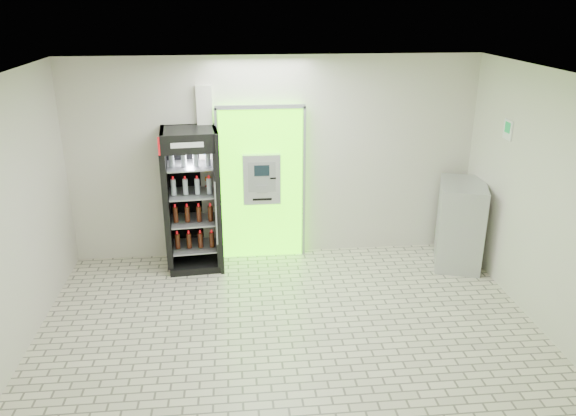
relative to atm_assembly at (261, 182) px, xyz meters
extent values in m
plane|color=#BCB49C|center=(0.20, -2.41, -1.17)|extent=(6.00, 6.00, 0.00)
plane|color=beige|center=(0.20, 0.09, 0.33)|extent=(6.00, 0.00, 6.00)
plane|color=beige|center=(0.20, -4.91, 0.33)|extent=(6.00, 0.00, 6.00)
plane|color=beige|center=(3.20, -2.41, 0.33)|extent=(0.00, 5.00, 5.00)
plane|color=white|center=(0.20, -2.41, 1.83)|extent=(6.00, 6.00, 0.00)
cube|color=#4AF006|center=(0.00, 0.02, -0.02)|extent=(1.20, 0.12, 2.30)
cube|color=gray|center=(0.00, -0.05, 1.13)|extent=(1.28, 0.04, 0.06)
cube|color=gray|center=(-0.63, -0.05, -0.02)|extent=(0.04, 0.04, 2.30)
cube|color=gray|center=(0.63, -0.05, -0.02)|extent=(0.04, 0.04, 2.30)
cube|color=black|center=(0.10, -0.04, -0.67)|extent=(0.62, 0.01, 0.67)
cube|color=black|center=(-0.34, -0.04, 0.81)|extent=(0.22, 0.01, 0.18)
cube|color=#B1B3B9|center=(0.00, -0.09, 0.08)|extent=(0.55, 0.12, 0.75)
cube|color=black|center=(0.00, -0.16, 0.23)|extent=(0.22, 0.01, 0.16)
cube|color=gray|center=(0.00, -0.16, -0.05)|extent=(0.16, 0.01, 0.12)
cube|color=black|center=(0.16, -0.16, 0.11)|extent=(0.09, 0.01, 0.02)
cube|color=black|center=(0.00, -0.16, -0.21)|extent=(0.28, 0.01, 0.03)
cube|color=silver|center=(-0.78, 0.04, 0.13)|extent=(0.22, 0.10, 2.60)
cube|color=#193FB2|center=(-0.78, -0.02, 0.48)|extent=(0.09, 0.01, 0.06)
cube|color=red|center=(-0.78, -0.02, 0.35)|extent=(0.09, 0.01, 0.06)
cube|color=yellow|center=(-0.78, -0.02, 0.22)|extent=(0.09, 0.01, 0.06)
cube|color=orange|center=(-0.78, -0.02, 0.09)|extent=(0.09, 0.01, 0.06)
cube|color=red|center=(-0.78, -0.02, -0.04)|extent=(0.09, 0.01, 0.06)
cube|color=black|center=(-1.00, -0.27, -0.14)|extent=(0.83, 0.76, 2.05)
cube|color=black|center=(-1.00, 0.05, -0.14)|extent=(0.77, 0.12, 2.05)
cube|color=#BD0A0E|center=(-1.00, -0.62, 0.75)|extent=(0.75, 0.07, 0.25)
cube|color=white|center=(-1.00, -0.62, 0.75)|extent=(0.43, 0.04, 0.07)
cube|color=black|center=(-1.00, -0.27, -1.12)|extent=(0.83, 0.76, 0.10)
cylinder|color=gray|center=(-0.67, -0.64, -0.23)|extent=(0.03, 0.03, 0.92)
cube|color=gray|center=(-1.00, -0.27, -0.86)|extent=(0.70, 0.65, 0.02)
cube|color=gray|center=(-1.00, -0.27, -0.45)|extent=(0.70, 0.65, 0.02)
cube|color=gray|center=(-1.00, -0.27, -0.04)|extent=(0.70, 0.65, 0.02)
cube|color=gray|center=(-1.00, -0.27, 0.37)|extent=(0.70, 0.65, 0.02)
cube|color=#B1B3B9|center=(2.88, -0.57, -0.55)|extent=(0.89, 1.09, 1.25)
cube|color=gray|center=(2.56, -0.57, -0.48)|extent=(0.30, 0.87, 0.01)
cube|color=white|center=(3.19, -1.01, 0.95)|extent=(0.02, 0.22, 0.26)
cube|color=#0C8E3F|center=(3.18, -1.01, 0.98)|extent=(0.00, 0.14, 0.14)
camera|label=1|loc=(-0.39, -7.91, 2.57)|focal=35.00mm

